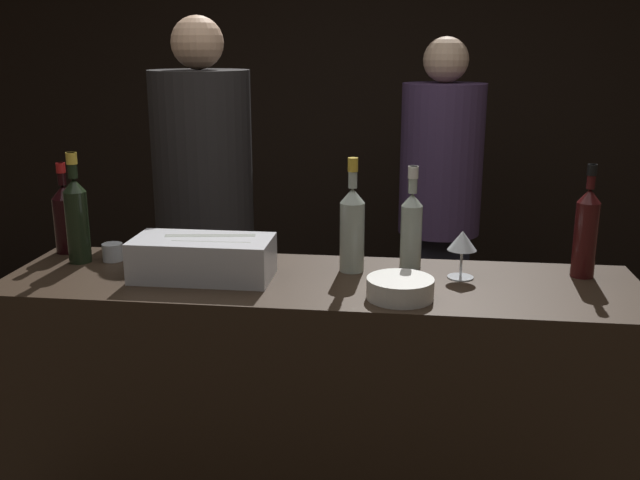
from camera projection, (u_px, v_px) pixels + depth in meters
The scene contains 13 objects.
wall_back_chalkboard at pixel (368, 88), 4.43m from camera, with size 6.40×0.06×2.80m.
bar_counter at pixel (319, 417), 2.34m from camera, with size 1.97×0.53×0.95m.
ice_bin_with_bottles at pixel (204, 256), 2.21m from camera, with size 0.43×0.21×0.13m.
bowl_white at pixel (400, 288), 2.04m from camera, with size 0.19×0.19×0.06m.
wine_glass at pixel (462, 242), 2.20m from camera, with size 0.09×0.09×0.15m.
candle_votive at pixel (113, 252), 2.40m from camera, with size 0.07×0.07×0.06m.
champagne_bottle at pixel (77, 216), 2.36m from camera, with size 0.07×0.07×0.37m.
red_wine_bottle_black_foil at pixel (586, 230), 2.21m from camera, with size 0.07×0.07×0.36m.
rose_wine_bottle at pixel (352, 226), 2.26m from camera, with size 0.08×0.08×0.37m.
red_wine_bottle_tall at pixel (65, 216), 2.48m from camera, with size 0.08×0.08×0.32m.
white_wine_bottle at pixel (411, 226), 2.30m from camera, with size 0.07×0.07×0.33m.
person_in_hoodie at pixel (440, 199), 3.45m from camera, with size 0.39×0.39×1.70m.
person_blond_tee at pixel (205, 212), 3.00m from camera, with size 0.41×0.41×1.77m.
Camera 1 is at (0.26, -1.82, 1.65)m, focal length 40.00 mm.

